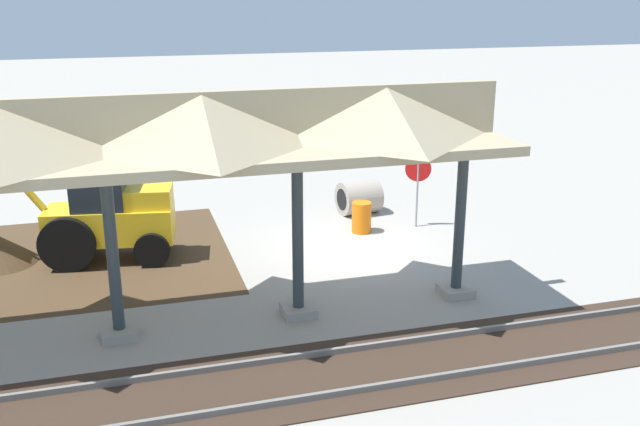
# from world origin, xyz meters

# --- Properties ---
(ground_plane) EXTENTS (120.00, 120.00, 0.00)m
(ground_plane) POSITION_xyz_m (0.00, 0.00, 0.00)
(ground_plane) COLOR #9E998E
(dirt_work_zone) EXTENTS (8.88, 7.00, 0.01)m
(dirt_work_zone) POSITION_xyz_m (7.59, -1.24, 0.00)
(dirt_work_zone) COLOR #4C3823
(dirt_work_zone) RESTS_ON ground
(rail_tracks) EXTENTS (60.00, 2.58, 0.15)m
(rail_tracks) POSITION_xyz_m (0.00, 6.27, 0.03)
(rail_tracks) COLOR slate
(rail_tracks) RESTS_ON ground
(stop_sign) EXTENTS (0.72, 0.30, 2.14)m
(stop_sign) POSITION_xyz_m (-2.53, -1.24, 1.54)
(stop_sign) COLOR gray
(stop_sign) RESTS_ON ground
(backhoe) EXTENTS (5.16, 2.17, 2.82)m
(backhoe) POSITION_xyz_m (6.29, -0.99, 1.27)
(backhoe) COLOR yellow
(backhoe) RESTS_ON ground
(concrete_pipe) EXTENTS (1.34, 1.20, 1.04)m
(concrete_pipe) POSITION_xyz_m (-1.32, -2.93, 0.52)
(concrete_pipe) COLOR #9E9384
(concrete_pipe) RESTS_ON ground
(traffic_barrel) EXTENTS (0.56, 0.56, 0.90)m
(traffic_barrel) POSITION_xyz_m (-0.79, -1.19, 0.45)
(traffic_barrel) COLOR orange
(traffic_barrel) RESTS_ON ground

